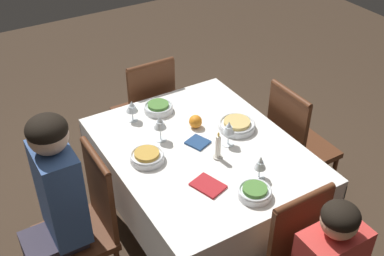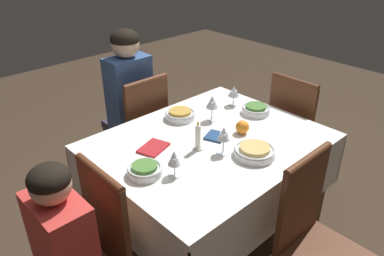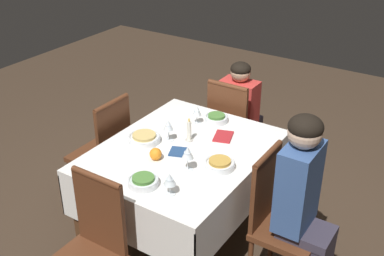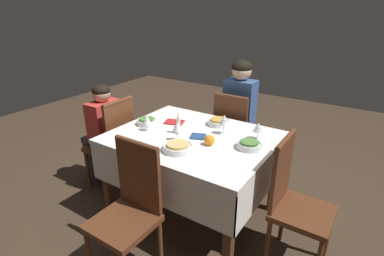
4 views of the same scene
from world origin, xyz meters
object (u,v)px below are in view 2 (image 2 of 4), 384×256
wine_glass_north (212,103)px  bowl_west (145,170)px  chair_south (315,240)px  bowl_east (256,109)px  wine_glass_south (224,135)px  chair_east (296,131)px  napkin_spare_side (154,148)px  candle_centerpiece (198,139)px  bowl_north (180,114)px  wine_glass_west (174,159)px  wine_glass_east (234,92)px  chair_north (140,131)px  bowl_south (255,151)px  orange_fruit (242,127)px  person_adult_denim (127,102)px  dining_table (209,155)px  napkin_red_folded (215,136)px

wine_glass_north → bowl_west: bearing=-164.5°
chair_south → bowl_east: (0.48, 0.76, 0.26)m
bowl_east → wine_glass_south: 0.55m
chair_east → chair_south: (-0.86, -0.66, 0.00)m
bowl_east → napkin_spare_side: bearing=171.9°
bowl_west → candle_centerpiece: 0.35m
wine_glass_north → wine_glass_south: 0.39m
bowl_north → wine_glass_west: (-0.43, -0.44, 0.07)m
chair_east → bowl_north: chair_east is taller
wine_glass_north → wine_glass_west: 0.63m
wine_glass_east → chair_north: bearing=130.8°
bowl_south → orange_fruit: bearing=55.0°
person_adult_denim → orange_fruit: (0.17, -0.94, 0.10)m
bowl_north → orange_fruit: 0.41m
person_adult_denim → chair_north: bearing=90.0°
dining_table → bowl_north: 0.35m
wine_glass_north → candle_centerpiece: candle_centerpiece is taller
chair_south → wine_glass_west: (-0.35, 0.60, 0.33)m
wine_glass_north → bowl_west: (-0.66, -0.18, -0.09)m
chair_south → bowl_west: size_ratio=5.53×
wine_glass_north → orange_fruit: (0.01, -0.24, -0.08)m
chair_north → chair_east: size_ratio=1.00×
person_adult_denim → dining_table: bearing=88.5°
bowl_south → napkin_spare_side: bearing=129.3°
chair_east → candle_centerpiece: bearing=88.2°
wine_glass_east → bowl_south: wine_glass_east is taller
chair_east → person_adult_denim: size_ratio=0.77×
chair_north → bowl_east: 0.85m
orange_fruit → wine_glass_east: bearing=48.8°
chair_south → wine_glass_east: size_ratio=6.82×
chair_south → wine_glass_north: size_ratio=5.74×
wine_glass_north → wine_glass_east: wine_glass_north is taller
chair_south → person_adult_denim: 1.59m
chair_south → orange_fruit: chair_south is taller
wine_glass_west → orange_fruit: wine_glass_west is taller
wine_glass_west → napkin_spare_side: wine_glass_west is taller
person_adult_denim → wine_glass_south: (-0.07, -1.01, 0.17)m
wine_glass_north → bowl_east: 0.32m
wine_glass_west → wine_glass_south: bearing=-4.2°
candle_centerpiece → dining_table: bearing=12.0°
wine_glass_east → candle_centerpiece: bearing=-156.8°
orange_fruit → bowl_north: bearing=109.2°
bowl_east → bowl_south: same height
orange_fruit → bowl_east: bearing=22.5°
bowl_south → napkin_spare_side: (-0.34, 0.42, -0.02)m
napkin_red_folded → bowl_east: bearing=4.9°
chair_north → napkin_spare_side: bearing=61.4°
wine_glass_west → orange_fruit: size_ratio=1.77×
bowl_west → orange_fruit: 0.67m
person_adult_denim → bowl_north: (0.04, -0.55, 0.08)m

